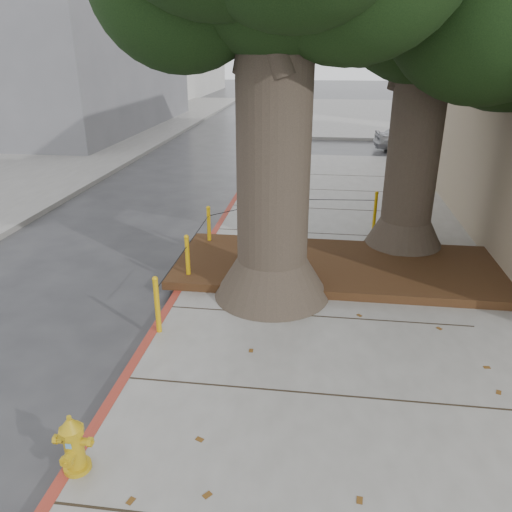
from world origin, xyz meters
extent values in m
plane|color=#28282B|center=(0.00, 0.00, 0.00)|extent=(140.00, 140.00, 0.00)
cube|color=slate|center=(6.00, 30.00, 0.07)|extent=(16.00, 20.00, 0.15)
cube|color=maroon|center=(-2.00, 2.50, 0.07)|extent=(0.14, 26.00, 0.16)
cube|color=black|center=(0.90, 3.90, 0.23)|extent=(6.40, 2.60, 0.16)
cube|color=slate|center=(-15.00, 22.00, 6.00)|extent=(12.00, 16.00, 12.00)
cube|color=silver|center=(-17.00, 45.00, 7.50)|extent=(12.00, 18.00, 15.00)
cone|color=#4C3F33|center=(-0.30, 2.70, 0.50)|extent=(2.04, 2.04, 0.70)
cylinder|color=#4C3F33|center=(-0.30, 2.70, 2.53)|extent=(1.20, 1.20, 4.22)
cone|color=#4C3F33|center=(2.30, 5.20, 0.50)|extent=(1.77, 1.77, 0.70)
cylinder|color=#4C3F33|center=(2.30, 5.20, 2.32)|extent=(1.04, 1.04, 3.84)
sphere|color=black|center=(3.40, 5.60, 4.99)|extent=(3.00, 3.00, 3.00)
cylinder|color=#D19F0B|center=(-1.90, 1.20, 0.60)|extent=(0.08, 0.08, 0.90)
sphere|color=#D19F0B|center=(-1.90, 1.20, 1.05)|extent=(0.09, 0.09, 0.09)
cylinder|color=#D19F0B|center=(-1.90, 3.00, 0.60)|extent=(0.08, 0.08, 0.90)
sphere|color=#D19F0B|center=(-1.90, 3.00, 1.05)|extent=(0.09, 0.09, 0.09)
cylinder|color=#D19F0B|center=(-1.90, 4.80, 0.60)|extent=(0.08, 0.08, 0.90)
sphere|color=#D19F0B|center=(-1.90, 4.80, 1.05)|extent=(0.09, 0.09, 0.09)
cylinder|color=#D19F0B|center=(-0.40, 6.30, 0.60)|extent=(0.08, 0.08, 0.90)
sphere|color=#D19F0B|center=(-0.40, 6.30, 1.05)|extent=(0.09, 0.09, 0.09)
cylinder|color=#D19F0B|center=(1.80, 6.50, 0.60)|extent=(0.08, 0.08, 0.90)
sphere|color=#D19F0B|center=(1.80, 6.50, 1.05)|extent=(0.09, 0.09, 0.09)
cylinder|color=black|center=(-1.90, 2.10, 0.87)|extent=(0.02, 1.80, 0.02)
cylinder|color=black|center=(-1.90, 3.90, 0.87)|extent=(0.02, 1.80, 0.02)
cylinder|color=black|center=(-1.15, 5.55, 0.87)|extent=(1.51, 1.51, 0.02)
cylinder|color=black|center=(0.70, 6.40, 0.87)|extent=(2.20, 0.22, 0.02)
cylinder|color=gold|center=(-1.90, -1.56, 0.18)|extent=(0.29, 0.29, 0.05)
cylinder|color=gold|center=(-1.90, -1.56, 0.42)|extent=(0.20, 0.20, 0.44)
cylinder|color=gold|center=(-1.90, -1.56, 0.65)|extent=(0.26, 0.26, 0.06)
cone|color=gold|center=(-1.90, -1.56, 0.73)|extent=(0.24, 0.24, 0.12)
cylinder|color=gold|center=(-1.90, -1.56, 0.81)|extent=(0.05, 0.05, 0.04)
cylinder|color=gold|center=(-2.02, -1.57, 0.52)|extent=(0.13, 0.08, 0.08)
cylinder|color=gold|center=(-1.78, -1.56, 0.52)|extent=(0.13, 0.08, 0.08)
cylinder|color=gold|center=(-1.90, -1.67, 0.42)|extent=(0.12, 0.13, 0.12)
cube|color=#5999D8|center=(-1.90, -1.66, 0.54)|extent=(0.06, 0.00, 0.06)
imported|color=#ADAEB2|center=(4.44, 17.73, 0.59)|extent=(3.54, 1.66, 1.17)
imported|color=black|center=(-11.18, 18.15, 0.68)|extent=(1.95, 4.71, 1.36)
camera|label=1|loc=(0.48, -5.24, 4.22)|focal=35.00mm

